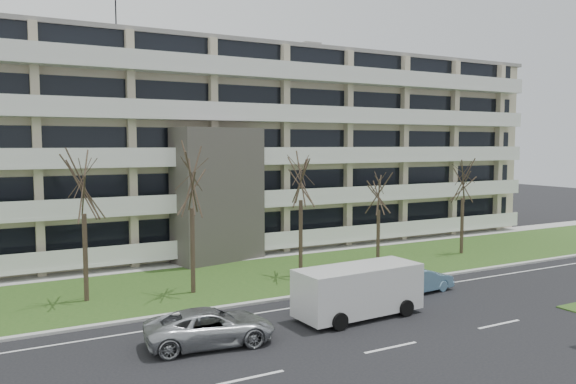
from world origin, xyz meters
TOP-DOWN VIEW (x-y plane):
  - ground at (0.00, 0.00)m, footprint 160.00×160.00m
  - grass_verge at (0.00, 13.00)m, footprint 90.00×10.00m
  - curb at (0.00, 8.00)m, footprint 90.00×0.35m
  - sidewalk at (0.00, 18.50)m, footprint 90.00×2.00m
  - lane_edge_line at (0.00, 6.50)m, footprint 90.00×0.12m
  - apartment_building at (-0.01, 25.32)m, footprint 60.50×15.10m
  - silver_pickup at (-6.08, 3.66)m, footprint 5.39×3.00m
  - blue_sedan at (6.52, 5.81)m, footprint 4.16×1.78m
  - white_van at (1.27, 3.87)m, footprint 6.15×2.75m
  - tree_2 at (-9.47, 12.32)m, footprint 3.99×3.99m
  - tree_3 at (-4.22, 11.31)m, footprint 4.08×4.08m
  - tree_4 at (2.75, 12.03)m, footprint 4.10×4.10m
  - tree_5 at (8.76, 12.35)m, footprint 3.24×3.24m
  - tree_6 at (16.36, 12.49)m, footprint 3.60×3.60m

SIDE VIEW (x-z plane):
  - ground at x=0.00m, z-range 0.00..0.00m
  - lane_edge_line at x=0.00m, z-range 0.00..0.01m
  - grass_verge at x=0.00m, z-range 0.00..0.06m
  - sidewalk at x=0.00m, z-range 0.00..0.08m
  - curb at x=0.00m, z-range 0.00..0.12m
  - blue_sedan at x=6.52m, z-range 0.00..1.33m
  - silver_pickup at x=-6.08m, z-range 0.00..1.43m
  - white_van at x=1.27m, z-range 0.23..2.57m
  - tree_5 at x=8.76m, z-range 1.79..8.27m
  - tree_6 at x=16.36m, z-range 2.00..9.21m
  - tree_2 at x=-9.47m, z-range 2.21..10.18m
  - tree_3 at x=-4.22m, z-range 2.27..10.42m
  - tree_4 at x=2.75m, z-range 2.28..10.48m
  - apartment_building at x=-0.01m, z-range -1.76..16.99m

